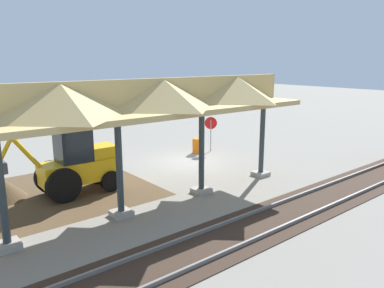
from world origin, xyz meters
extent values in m
plane|color=gray|center=(0.00, 0.00, 0.00)|extent=(120.00, 120.00, 0.00)
cube|color=brown|center=(8.08, 0.29, 0.00)|extent=(8.88, 7.00, 0.01)
cube|color=#9E998E|center=(-1.15, 4.28, 0.10)|extent=(0.70, 0.70, 0.20)
cylinder|color=#2D383D|center=(-1.15, 4.28, 1.80)|extent=(0.24, 0.24, 3.60)
cube|color=#9E998E|center=(2.68, 4.28, 0.10)|extent=(0.70, 0.70, 0.20)
cylinder|color=#2D383D|center=(2.68, 4.28, 1.80)|extent=(0.24, 0.24, 3.60)
cube|color=#9E998E|center=(6.52, 4.28, 0.10)|extent=(0.70, 0.70, 0.20)
cylinder|color=#2D383D|center=(6.52, 4.28, 1.80)|extent=(0.24, 0.24, 3.60)
cube|color=#9E998E|center=(10.35, 4.28, 0.10)|extent=(0.70, 0.70, 0.20)
cylinder|color=#2D383D|center=(10.35, 4.28, 1.80)|extent=(0.24, 0.24, 3.60)
cube|color=tan|center=(8.44, 4.28, 3.70)|extent=(20.38, 3.20, 0.20)
cube|color=tan|center=(8.44, 4.28, 4.35)|extent=(20.38, 0.20, 1.10)
pyramid|color=tan|center=(0.76, 4.28, 4.35)|extent=(3.45, 3.20, 1.10)
pyramid|color=tan|center=(4.60, 4.28, 4.35)|extent=(3.45, 3.20, 1.10)
pyramid|color=tan|center=(8.44, 4.28, 4.35)|extent=(3.45, 3.20, 1.10)
cube|color=slate|center=(0.00, 7.26, 0.07)|extent=(60.00, 0.08, 0.15)
cube|color=slate|center=(0.00, 8.69, 0.07)|extent=(60.00, 0.08, 0.15)
cube|color=#38281E|center=(0.00, 7.98, 0.01)|extent=(60.00, 2.58, 0.03)
cylinder|color=gray|center=(-2.68, -1.07, 0.98)|extent=(0.06, 0.06, 1.96)
cylinder|color=red|center=(-2.68, -1.07, 1.77)|extent=(0.61, 0.50, 0.76)
cube|color=#EAB214|center=(6.64, 0.96, 0.97)|extent=(3.21, 1.34, 0.90)
cube|color=#1E262D|center=(6.84, 0.96, 2.12)|extent=(1.31, 1.18, 1.40)
cube|color=#EAB214|center=(5.62, 0.97, 1.67)|extent=(1.16, 1.10, 0.50)
cylinder|color=black|center=(7.59, 0.23, 0.70)|extent=(1.40, 0.32, 1.40)
cylinder|color=black|center=(7.61, 1.66, 0.70)|extent=(1.40, 0.32, 1.40)
cylinder|color=black|center=(5.54, 0.32, 0.45)|extent=(0.90, 0.31, 0.90)
cylinder|color=black|center=(5.56, 1.62, 0.45)|extent=(0.90, 0.31, 0.90)
cylinder|color=#EAB214|center=(8.70, 0.93, 2.08)|extent=(1.07, 0.19, 1.41)
cylinder|color=#EAB214|center=(9.47, 0.93, 2.20)|extent=(0.76, 0.17, 1.15)
cone|color=brown|center=(9.52, -0.38, 0.00)|extent=(4.24, 4.24, 1.98)
cylinder|color=orange|center=(-1.70, -1.23, 0.45)|extent=(0.56, 0.56, 0.90)
camera|label=1|loc=(12.57, 15.75, 5.54)|focal=35.00mm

